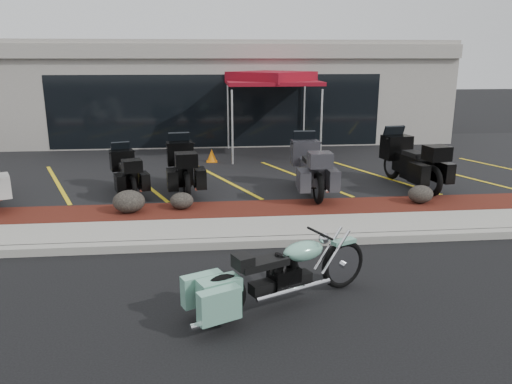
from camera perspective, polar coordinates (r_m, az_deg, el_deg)
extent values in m
plane|color=black|center=(8.47, -2.45, -8.52)|extent=(90.00, 90.00, 0.00)
cube|color=gray|center=(9.28, -2.78, -5.87)|extent=(24.00, 0.25, 0.15)
cube|color=gray|center=(9.93, -3.00, -4.42)|extent=(24.00, 1.20, 0.15)
cube|color=black|center=(11.07, -3.31, -2.32)|extent=(24.00, 1.20, 0.16)
cube|color=black|center=(16.30, -4.16, 3.36)|extent=(26.00, 9.60, 0.15)
cube|color=gray|center=(22.29, -4.76, 11.53)|extent=(18.00, 8.00, 4.00)
cube|color=black|center=(18.37, -4.47, 9.20)|extent=(12.00, 0.06, 2.60)
cube|color=gray|center=(18.24, -4.61, 15.76)|extent=(18.00, 0.30, 0.50)
ellipsoid|color=black|center=(11.05, -14.32, -1.05)|extent=(0.69, 0.57, 0.49)
ellipsoid|color=black|center=(11.10, -8.48, -0.99)|extent=(0.52, 0.43, 0.37)
ellipsoid|color=black|center=(12.03, 18.29, -0.23)|extent=(0.58, 0.48, 0.41)
cone|color=orange|center=(16.06, -5.08, 4.18)|extent=(0.34, 0.34, 0.41)
cylinder|color=silver|center=(15.40, -2.22, 7.32)|extent=(0.06, 0.06, 2.29)
cylinder|color=silver|center=(16.05, 7.77, 7.51)|extent=(0.06, 0.06, 2.29)
cylinder|color=silver|center=(18.15, -3.57, 8.49)|extent=(0.06, 0.06, 2.29)
cylinder|color=silver|center=(18.70, 5.05, 8.67)|extent=(0.06, 0.06, 2.29)
cube|color=maroon|center=(16.91, 1.80, 12.44)|extent=(3.24, 3.24, 0.12)
cube|color=maroon|center=(16.90, 1.80, 13.01)|extent=(3.09, 3.09, 0.35)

